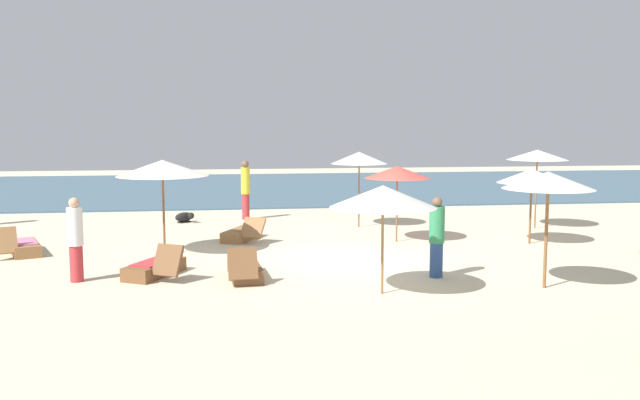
# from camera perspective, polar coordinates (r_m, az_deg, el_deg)

# --- Properties ---
(ground_plane) EXTENTS (60.00, 60.00, 0.00)m
(ground_plane) POSITION_cam_1_polar(r_m,az_deg,el_deg) (15.90, 2.81, -4.86)
(ground_plane) COLOR beige
(ocean_water) EXTENTS (48.00, 16.00, 0.06)m
(ocean_water) POSITION_cam_1_polar(r_m,az_deg,el_deg) (32.59, -2.68, 1.12)
(ocean_water) COLOR #3D6075
(ocean_water) RESTS_ON ground_plane
(umbrella_0) EXTENTS (2.17, 2.17, 2.27)m
(umbrella_0) POSITION_cam_1_polar(r_m,az_deg,el_deg) (16.42, -13.17, 2.64)
(umbrella_0) COLOR brown
(umbrella_0) RESTS_ON ground_plane
(umbrella_1) EXTENTS (1.74, 1.74, 2.01)m
(umbrella_1) POSITION_cam_1_polar(r_m,az_deg,el_deg) (17.83, 6.55, 2.34)
(umbrella_1) COLOR brown
(umbrella_1) RESTS_ON ground_plane
(umbrella_3) EXTENTS (1.70, 1.70, 2.27)m
(umbrella_3) POSITION_cam_1_polar(r_m,az_deg,el_deg) (20.26, 3.33, 3.56)
(umbrella_3) COLOR brown
(umbrella_3) RESTS_ON ground_plane
(umbrella_4) EXTENTS (1.78, 1.78, 2.34)m
(umbrella_4) POSITION_cam_1_polar(r_m,az_deg,el_deg) (20.91, 17.90, 3.64)
(umbrella_4) COLOR brown
(umbrella_4) RESTS_ON ground_plane
(umbrella_5) EXTENTS (1.72, 1.72, 2.23)m
(umbrella_5) POSITION_cam_1_polar(r_m,az_deg,el_deg) (13.41, 18.73, 1.55)
(umbrella_5) COLOR brown
(umbrella_5) RESTS_ON ground_plane
(umbrella_6) EXTENTS (1.97, 1.97, 2.02)m
(umbrella_6) POSITION_cam_1_polar(r_m,az_deg,el_deg) (12.34, 5.34, 0.29)
(umbrella_6) COLOR olive
(umbrella_6) RESTS_ON ground_plane
(umbrella_7) EXTENTS (1.77, 1.77, 1.96)m
(umbrella_7) POSITION_cam_1_polar(r_m,az_deg,el_deg) (18.26, 17.46, 1.95)
(umbrella_7) COLOR brown
(umbrella_7) RESTS_ON ground_plane
(lounger_0) EXTENTS (1.16, 1.74, 0.74)m
(lounger_0) POSITION_cam_1_polar(r_m,az_deg,el_deg) (17.72, -23.83, -3.65)
(lounger_0) COLOR olive
(lounger_0) RESTS_ON ground_plane
(lounger_2) EXTENTS (0.72, 1.68, 0.74)m
(lounger_2) POSITION_cam_1_polar(r_m,az_deg,el_deg) (13.83, -6.38, -5.92)
(lounger_2) COLOR brown
(lounger_2) RESTS_ON ground_plane
(lounger_3) EXTENTS (1.28, 1.71, 0.75)m
(lounger_3) POSITION_cam_1_polar(r_m,az_deg,el_deg) (14.34, -13.71, -5.59)
(lounger_3) COLOR brown
(lounger_3) RESTS_ON ground_plane
(lounger_5) EXTENTS (1.23, 1.79, 0.67)m
(lounger_5) POSITION_cam_1_polar(r_m,az_deg,el_deg) (18.25, -6.55, -2.86)
(lounger_5) COLOR olive
(lounger_5) RESTS_ON ground_plane
(person_0) EXTENTS (0.41, 0.41, 1.65)m
(person_0) POSITION_cam_1_polar(r_m,az_deg,el_deg) (13.94, 9.83, -3.09)
(person_0) COLOR #2D4C8C
(person_0) RESTS_ON ground_plane
(person_2) EXTENTS (0.36, 0.36, 1.92)m
(person_2) POSITION_cam_1_polar(r_m,az_deg,el_deg) (22.00, -6.31, 0.95)
(person_2) COLOR #BF3338
(person_2) RESTS_ON ground_plane
(person_4) EXTENTS (0.33, 0.33, 1.69)m
(person_4) POSITION_cam_1_polar(r_m,az_deg,el_deg) (14.21, -19.97, -3.12)
(person_4) COLOR #BF3338
(person_4) RESTS_ON ground_plane
(dog) EXTENTS (0.69, 0.64, 0.34)m
(dog) POSITION_cam_1_polar(r_m,az_deg,el_deg) (21.68, -11.34, -1.42)
(dog) COLOR black
(dog) RESTS_ON ground_plane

